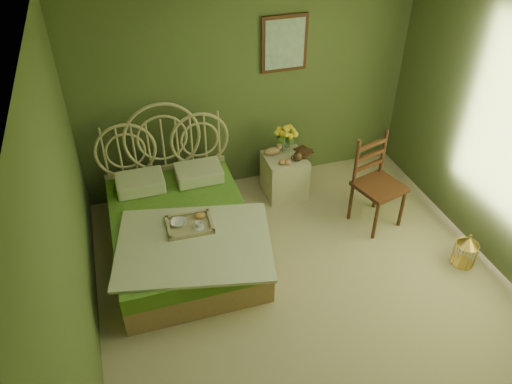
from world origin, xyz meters
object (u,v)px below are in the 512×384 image
object	(u,v)px
birdcage	(465,251)
bed	(182,229)
nightstand	(285,169)
chair	(377,176)

from	to	relation	value
birdcage	bed	bearing A→B (deg)	158.70
nightstand	birdcage	size ratio (longest dim) A/B	2.74
nightstand	chair	xyz separation A→B (m)	(0.80, -0.77, 0.24)
birdcage	nightstand	bearing A→B (deg)	128.19
chair	birdcage	xyz separation A→B (m)	(0.57, -0.97, -0.42)
birdcage	chair	bearing A→B (deg)	120.53
chair	nightstand	bearing A→B (deg)	120.16
nightstand	chair	distance (m)	1.13
bed	birdcage	distance (m)	2.96
nightstand	birdcage	bearing A→B (deg)	-51.81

